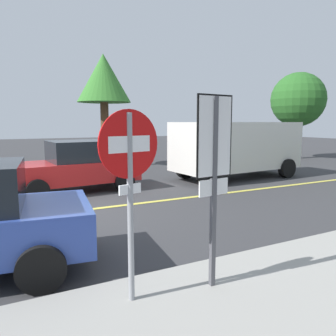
# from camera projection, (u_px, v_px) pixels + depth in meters

# --- Properties ---
(ground_plane) EXTENTS (80.00, 80.00, 0.00)m
(ground_plane) POSITION_uv_depth(u_px,v_px,m) (57.00, 214.00, 8.03)
(ground_plane) COLOR #38383A
(lane_marking_centre) EXTENTS (28.00, 0.16, 0.01)m
(lane_marking_centre) POSITION_uv_depth(u_px,v_px,m) (167.00, 200.00, 9.39)
(lane_marking_centre) COLOR #E0D14C
(stop_sign) EXTENTS (0.75, 0.18, 2.34)m
(stop_sign) POSITION_uv_depth(u_px,v_px,m) (130.00, 177.00, 3.66)
(stop_sign) COLOR gray
(stop_sign) RESTS_ON ground_plane
(speed_limit_sign) EXTENTS (0.54, 0.08, 2.52)m
(speed_limit_sign) POSITION_uv_depth(u_px,v_px,m) (214.00, 159.00, 3.97)
(speed_limit_sign) COLOR #4C4C51
(speed_limit_sign) RESTS_ON ground_plane
(white_van) EXTENTS (5.33, 2.57, 2.20)m
(white_van) POSITION_uv_depth(u_px,v_px,m) (238.00, 146.00, 12.98)
(white_van) COLOR silver
(white_van) RESTS_ON ground_plane
(car_red_near_curb) EXTENTS (4.00, 2.27, 1.61)m
(car_red_near_curb) POSITION_uv_depth(u_px,v_px,m) (76.00, 166.00, 10.55)
(car_red_near_curb) COLOR red
(car_red_near_curb) RESTS_ON ground_plane
(tree_left_verge) EXTENTS (3.20, 3.20, 5.15)m
(tree_left_verge) POSITION_uv_depth(u_px,v_px,m) (298.00, 100.00, 19.82)
(tree_left_verge) COLOR #513823
(tree_left_verge) RESTS_ON ground_plane
(tree_centre_verge) EXTENTS (2.58, 2.58, 5.45)m
(tree_centre_verge) POSITION_uv_depth(u_px,v_px,m) (104.00, 80.00, 15.92)
(tree_centre_verge) COLOR #513823
(tree_centre_verge) RESTS_ON ground_plane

